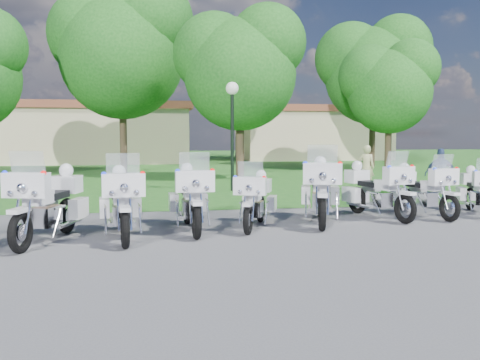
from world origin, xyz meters
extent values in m
plane|color=#55555A|center=(0.00, 0.00, 0.00)|extent=(100.00, 100.00, 0.00)
cube|color=#23641F|center=(0.00, 27.00, 0.00)|extent=(100.00, 48.00, 0.01)
torus|color=black|center=(-3.62, -1.46, 0.36)|extent=(0.33, 0.73, 0.72)
torus|color=black|center=(-3.14, 0.30, 0.36)|extent=(0.33, 0.73, 0.72)
cube|color=white|center=(-3.63, -1.49, 0.73)|extent=(0.31, 0.51, 0.08)
cube|color=white|center=(-3.56, -1.23, 1.13)|extent=(0.82, 0.45, 0.43)
cube|color=silver|center=(-3.54, -1.16, 1.51)|extent=(0.62, 0.28, 0.41)
sphere|color=red|center=(-3.24, -1.38, 1.34)|extent=(0.10, 0.10, 0.10)
sphere|color=#1426E5|center=(-3.91, -1.20, 1.34)|extent=(0.10, 0.10, 0.10)
cube|color=silver|center=(-3.38, -0.56, 0.49)|extent=(0.51, 0.68, 0.37)
cube|color=white|center=(-3.44, -0.81, 0.86)|extent=(0.48, 0.63, 0.24)
cube|color=black|center=(-3.29, -0.25, 0.84)|extent=(0.53, 0.74, 0.13)
cube|color=white|center=(-2.87, 0.06, 0.54)|extent=(0.33, 0.59, 0.39)
cube|color=white|center=(-3.50, 0.23, 0.54)|extent=(0.33, 0.59, 0.39)
cube|color=white|center=(-3.13, 0.33, 0.99)|extent=(0.61, 0.55, 0.34)
sphere|color=white|center=(-3.13, 0.33, 1.27)|extent=(0.28, 0.28, 0.28)
torus|color=black|center=(-1.91, -1.38, 0.35)|extent=(0.21, 0.71, 0.70)
torus|color=black|center=(-2.10, 0.39, 0.35)|extent=(0.21, 0.71, 0.70)
cube|color=white|center=(-1.91, -1.40, 0.71)|extent=(0.24, 0.48, 0.07)
cube|color=white|center=(-1.94, -1.14, 1.10)|extent=(0.78, 0.33, 0.42)
cube|color=silver|center=(-1.94, -1.07, 1.47)|extent=(0.60, 0.19, 0.39)
sphere|color=red|center=(-1.60, -1.16, 1.30)|extent=(0.09, 0.09, 0.09)
sphere|color=#1426E5|center=(-2.26, -1.23, 1.30)|extent=(0.09, 0.09, 0.09)
cube|color=silver|center=(-2.01, -0.47, 0.47)|extent=(0.42, 0.62, 0.36)
cube|color=white|center=(-1.98, -0.72, 0.84)|extent=(0.39, 0.58, 0.23)
cube|color=black|center=(-2.04, -0.16, 0.82)|extent=(0.42, 0.68, 0.13)
cube|color=white|center=(-1.77, 0.27, 0.52)|extent=(0.24, 0.56, 0.38)
cube|color=white|center=(-2.39, 0.21, 0.52)|extent=(0.24, 0.56, 0.38)
cube|color=white|center=(-2.10, 0.43, 0.96)|extent=(0.54, 0.47, 0.33)
sphere|color=white|center=(-2.10, 0.43, 1.23)|extent=(0.27, 0.27, 0.27)
torus|color=black|center=(-0.61, -0.77, 0.34)|extent=(0.16, 0.70, 0.70)
torus|color=black|center=(-0.67, 1.00, 0.34)|extent=(0.16, 0.70, 0.70)
cube|color=white|center=(-0.61, -0.79, 0.71)|extent=(0.20, 0.46, 0.07)
cube|color=white|center=(-0.62, -0.53, 1.09)|extent=(0.76, 0.27, 0.42)
cube|color=silver|center=(-0.62, -0.47, 1.46)|extent=(0.59, 0.15, 0.39)
sphere|color=red|center=(-0.28, -0.58, 1.29)|extent=(0.09, 0.09, 0.09)
sphere|color=#1426E5|center=(-0.95, -0.60, 1.29)|extent=(0.09, 0.09, 0.09)
cube|color=silver|center=(-0.64, 0.14, 0.47)|extent=(0.37, 0.60, 0.35)
cube|color=white|center=(-0.63, -0.11, 0.83)|extent=(0.35, 0.55, 0.23)
cube|color=black|center=(-0.65, 0.45, 0.81)|extent=(0.38, 0.66, 0.13)
cube|color=white|center=(-0.35, 0.86, 0.52)|extent=(0.21, 0.55, 0.38)
cube|color=white|center=(-0.98, 0.84, 0.52)|extent=(0.21, 0.55, 0.38)
cube|color=white|center=(-0.67, 1.03, 0.96)|extent=(0.51, 0.43, 0.33)
sphere|color=white|center=(-0.67, 1.03, 1.23)|extent=(0.27, 0.27, 0.27)
torus|color=black|center=(0.44, -0.48, 0.30)|extent=(0.33, 0.61, 0.61)
torus|color=black|center=(0.99, 0.97, 0.30)|extent=(0.33, 0.61, 0.61)
cube|color=white|center=(0.43, -0.49, 0.62)|extent=(0.30, 0.43, 0.06)
cube|color=white|center=(0.51, -0.28, 0.96)|extent=(0.69, 0.44, 0.37)
cube|color=silver|center=(0.53, -0.23, 1.28)|extent=(0.52, 0.29, 0.34)
sphere|color=red|center=(0.77, -0.43, 1.13)|extent=(0.08, 0.08, 0.08)
sphere|color=#1426E5|center=(0.22, -0.23, 1.13)|extent=(0.08, 0.08, 0.08)
cube|color=silver|center=(0.72, 0.27, 0.41)|extent=(0.47, 0.59, 0.31)
cube|color=white|center=(0.64, 0.06, 0.73)|extent=(0.44, 0.55, 0.20)
cube|color=black|center=(0.82, 0.52, 0.71)|extent=(0.49, 0.64, 0.11)
cube|color=white|center=(1.20, 0.75, 0.46)|extent=(0.32, 0.50, 0.33)
cube|color=white|center=(0.69, 0.94, 0.46)|extent=(0.32, 0.50, 0.33)
cube|color=white|center=(1.00, 1.00, 0.84)|extent=(0.54, 0.50, 0.29)
sphere|color=white|center=(1.00, 1.00, 1.08)|extent=(0.24, 0.24, 0.24)
torus|color=black|center=(2.02, -0.32, 0.37)|extent=(0.35, 0.76, 0.75)
torus|color=black|center=(2.55, 1.50, 0.37)|extent=(0.35, 0.76, 0.75)
cube|color=white|center=(2.01, -0.34, 0.76)|extent=(0.33, 0.53, 0.08)
cube|color=white|center=(2.09, -0.07, 1.17)|extent=(0.85, 0.48, 0.45)
cube|color=silver|center=(2.11, -0.01, 1.57)|extent=(0.64, 0.31, 0.42)
sphere|color=red|center=(2.42, -0.24, 1.39)|extent=(0.10, 0.10, 0.10)
sphere|color=#1426E5|center=(1.73, -0.04, 1.39)|extent=(0.10, 0.10, 0.10)
cube|color=silver|center=(2.29, 0.61, 0.50)|extent=(0.54, 0.71, 0.38)
cube|color=white|center=(2.22, 0.36, 0.89)|extent=(0.51, 0.66, 0.25)
cube|color=black|center=(2.39, 0.93, 0.87)|extent=(0.56, 0.77, 0.13)
cube|color=white|center=(2.83, 1.25, 0.56)|extent=(0.36, 0.61, 0.40)
cube|color=white|center=(2.18, 1.44, 0.56)|extent=(0.36, 0.61, 0.40)
cube|color=white|center=(2.56, 1.54, 1.03)|extent=(0.64, 0.58, 0.36)
sphere|color=white|center=(2.56, 1.54, 1.32)|extent=(0.29, 0.29, 0.29)
torus|color=black|center=(4.13, 0.25, 0.34)|extent=(0.31, 0.69, 0.68)
torus|color=black|center=(3.67, 1.91, 0.34)|extent=(0.31, 0.69, 0.68)
cube|color=white|center=(4.14, 0.23, 0.69)|extent=(0.30, 0.48, 0.07)
cube|color=white|center=(4.07, 0.47, 1.07)|extent=(0.77, 0.43, 0.41)
cube|color=silver|center=(4.05, 0.53, 1.42)|extent=(0.58, 0.27, 0.38)
sphere|color=red|center=(4.40, 0.50, 1.26)|extent=(0.09, 0.09, 0.09)
sphere|color=#1426E5|center=(3.77, 0.33, 1.26)|extent=(0.09, 0.09, 0.09)
cube|color=silver|center=(3.90, 1.10, 0.46)|extent=(0.48, 0.64, 0.35)
cube|color=white|center=(3.96, 0.87, 0.81)|extent=(0.45, 0.60, 0.22)
cube|color=black|center=(3.81, 1.40, 0.79)|extent=(0.50, 0.70, 0.12)
cube|color=white|center=(4.00, 1.85, 0.51)|extent=(0.32, 0.56, 0.37)
cube|color=white|center=(3.42, 1.69, 0.51)|extent=(0.32, 0.56, 0.37)
cube|color=white|center=(3.66, 1.94, 0.94)|extent=(0.58, 0.52, 0.33)
sphere|color=white|center=(3.66, 1.94, 1.20)|extent=(0.26, 0.26, 0.26)
torus|color=black|center=(5.25, 0.32, 0.32)|extent=(0.24, 0.66, 0.65)
torus|color=black|center=(4.95, 1.93, 0.32)|extent=(0.24, 0.66, 0.65)
cube|color=white|center=(5.25, 0.30, 0.66)|extent=(0.25, 0.45, 0.07)
cube|color=white|center=(5.21, 0.53, 1.01)|extent=(0.73, 0.36, 0.39)
cube|color=silver|center=(5.20, 0.59, 1.35)|extent=(0.55, 0.21, 0.36)
sphere|color=red|center=(5.52, 0.53, 1.20)|extent=(0.09, 0.09, 0.09)
sphere|color=#1426E5|center=(4.91, 0.42, 1.20)|extent=(0.09, 0.09, 0.09)
cube|color=silver|center=(5.09, 1.14, 0.43)|extent=(0.42, 0.59, 0.33)
cube|color=white|center=(5.14, 0.91, 0.77)|extent=(0.40, 0.55, 0.21)
cube|color=black|center=(5.04, 1.43, 0.75)|extent=(0.43, 0.65, 0.12)
cube|color=white|center=(5.26, 1.84, 0.48)|extent=(0.26, 0.53, 0.35)
cube|color=white|center=(4.69, 1.74, 0.48)|extent=(0.26, 0.53, 0.35)
cube|color=white|center=(4.94, 1.96, 0.89)|extent=(0.53, 0.46, 0.31)
sphere|color=white|center=(4.94, 1.96, 1.14)|extent=(0.25, 0.25, 0.25)
torus|color=black|center=(6.83, 1.99, 0.30)|extent=(0.29, 0.61, 0.60)
sphere|color=#1426E5|center=(6.15, 0.75, 1.11)|extent=(0.08, 0.08, 0.08)
cube|color=silver|center=(6.61, 1.27, 0.40)|extent=(0.44, 0.57, 0.31)
cube|color=black|center=(6.69, 1.53, 0.70)|extent=(0.45, 0.62, 0.11)
cube|color=white|center=(6.53, 1.93, 0.45)|extent=(0.29, 0.49, 0.32)
cube|color=white|center=(6.83, 2.01, 0.83)|extent=(0.52, 0.47, 0.29)
sphere|color=white|center=(6.83, 2.01, 1.06)|extent=(0.23, 0.23, 0.23)
cylinder|color=black|center=(1.34, 7.59, 1.70)|extent=(0.12, 0.12, 3.41)
sphere|color=white|center=(1.34, 7.59, 3.56)|extent=(0.44, 0.44, 0.44)
cylinder|color=#38281C|center=(-2.84, 17.07, 2.14)|extent=(0.36, 0.36, 4.27)
sphere|color=#175417|center=(-2.84, 17.07, 5.82)|extent=(6.21, 6.21, 6.21)
sphere|color=#175417|center=(-4.20, 17.56, 6.99)|extent=(4.66, 4.66, 4.66)
sphere|color=#175417|center=(-1.38, 16.69, 7.57)|extent=(4.27, 4.27, 4.27)
cylinder|color=#38281C|center=(2.40, 12.33, 1.67)|extent=(0.36, 0.36, 3.33)
sphere|color=#175417|center=(2.40, 12.33, 4.54)|extent=(4.85, 4.85, 4.85)
sphere|color=#175417|center=(1.34, 12.71, 5.45)|extent=(3.64, 3.64, 3.64)
sphere|color=#175417|center=(3.54, 12.03, 5.91)|extent=(3.33, 3.33, 3.33)
cylinder|color=#38281C|center=(11.40, 16.85, 1.56)|extent=(0.36, 0.36, 3.13)
sphere|color=#175417|center=(11.40, 16.85, 4.27)|extent=(4.55, 4.55, 4.55)
sphere|color=#175417|center=(10.40, 17.20, 5.12)|extent=(3.41, 3.41, 3.41)
sphere|color=#175417|center=(12.47, 16.56, 5.55)|extent=(3.13, 3.13, 3.13)
cylinder|color=#38281C|center=(11.82, 20.01, 2.00)|extent=(0.36, 0.36, 3.99)
sphere|color=#175417|center=(11.82, 20.01, 5.44)|extent=(5.80, 5.80, 5.80)
sphere|color=#175417|center=(10.55, 20.46, 6.53)|extent=(4.35, 4.35, 4.35)
sphere|color=#175417|center=(13.19, 19.64, 7.07)|extent=(3.99, 3.99, 3.99)
cube|color=#C6B48F|center=(-6.00, 28.00, 1.80)|extent=(14.00, 8.00, 3.60)
cube|color=brown|center=(-6.00, 28.00, 3.85)|extent=(14.56, 8.32, 0.50)
cube|color=#C6B48F|center=(11.00, 30.00, 1.80)|extent=(11.00, 7.00, 3.60)
cube|color=brown|center=(11.00, 30.00, 3.85)|extent=(11.44, 7.28, 0.50)
imported|color=tan|center=(6.05, 7.06, 0.80)|extent=(0.67, 0.54, 1.59)
imported|color=navy|center=(7.10, 3.93, 0.78)|extent=(0.98, 0.76, 1.55)
camera|label=1|loc=(-1.44, -10.79, 2.01)|focal=40.00mm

